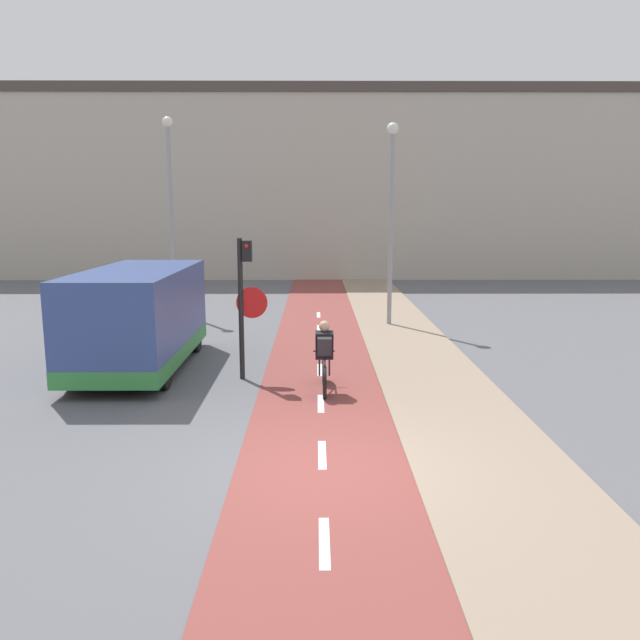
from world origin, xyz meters
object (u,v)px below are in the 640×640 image
cyclist_near (324,358)px  van (139,320)px  street_lamp_far (170,195)px  street_lamp_sidewalk (391,203)px  traffic_light_pole (245,293)px

cyclist_near → van: 4.67m
street_lamp_far → van: 8.53m
street_lamp_sidewalk → cyclist_near: (-2.16, -7.30, -3.15)m
street_lamp_far → cyclist_near: size_ratio=4.06×
street_lamp_sidewalk → van: street_lamp_sidewalk is taller
traffic_light_pole → street_lamp_sidewalk: street_lamp_sidewalk is taller
traffic_light_pole → street_lamp_far: size_ratio=0.45×
street_lamp_sidewalk → traffic_light_pole: bearing=-121.4°
street_lamp_sidewalk → van: size_ratio=1.18×
traffic_light_pole → cyclist_near: bearing=-30.3°
traffic_light_pole → street_lamp_far: 9.79m
street_lamp_far → van: size_ratio=1.28×
traffic_light_pole → street_lamp_sidewalk: size_ratio=0.49×
street_lamp_far → traffic_light_pole: bearing=-68.3°
traffic_light_pole → street_lamp_sidewalk: (3.85, 6.31, 1.95)m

